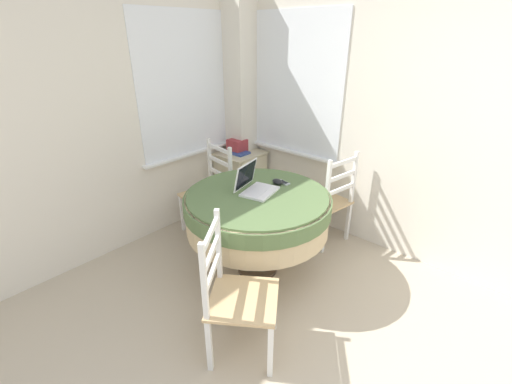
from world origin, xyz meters
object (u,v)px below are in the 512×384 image
Objects in this scene: dining_chair_near_back_window at (210,192)px; storage_box at (237,146)px; round_dining_table at (257,209)px; book_on_cabinet at (240,153)px; corner_cabinet at (241,179)px; dining_chair_camera_near at (236,295)px; dining_chair_near_right_window at (327,201)px; laptop at (255,186)px; computer_mouse at (277,182)px; cell_phone at (284,182)px.

dining_chair_near_back_window is 0.76m from storage_box.
round_dining_table is 1.27× the size of dining_chair_near_back_window.
storage_box is at bearing 63.94° from book_on_cabinet.
dining_chair_near_back_window is 0.68m from corner_cabinet.
dining_chair_camera_near is (-0.73, -0.46, -0.17)m from round_dining_table.
storage_box is (0.85, 1.07, 0.14)m from round_dining_table.
dining_chair_near_right_window is 5.04× the size of storage_box.
laptop reaches higher than dining_chair_near_back_window.
computer_mouse is 0.78× the size of cell_phone.
dining_chair_near_back_window is at bearing -161.12° from storage_box.
dining_chair_near_back_window reaches higher than corner_cabinet.
computer_mouse is at bearing -118.74° from book_on_cabinet.
laptop is at bearing 64.49° from round_dining_table.
corner_cabinet is 3.57× the size of book_on_cabinet.
cell_phone is at bearing -115.42° from book_on_cabinet.
storage_box reaches higher than corner_cabinet.
dining_chair_near_right_window reaches higher than computer_mouse.
storage_box reaches higher than round_dining_table.
round_dining_table is at bearing 179.38° from computer_mouse.
dining_chair_near_back_window and dining_chair_near_right_window have the same top height.
dining_chair_camera_near is at bearing -145.79° from laptop.
storage_box is (0.52, 1.09, -0.01)m from cell_phone.
dining_chair_near_right_window is 1.60m from dining_chair_camera_near.
corner_cabinet is at bearing 43.19° from dining_chair_camera_near.
computer_mouse is 1.14m from book_on_cabinet.
storage_box is at bearing 18.88° from dining_chair_near_back_window.
laptop is at bearing -129.72° from book_on_cabinet.
cell_phone is at bearing -16.35° from computer_mouse.
round_dining_table is 1.35m from corner_cabinet.
dining_chair_near_right_window reaches higher than book_on_cabinet.
dining_chair_camera_near reaches higher than corner_cabinet.
storage_box is at bearing 64.54° from cell_phone.
dining_chair_near_back_window is 1.00× the size of dining_chair_camera_near.
dining_chair_camera_near reaches higher than computer_mouse.
dining_chair_near_right_window is at bearing 9.97° from dining_chair_camera_near.
corner_cabinet is (1.58, 1.48, -0.11)m from dining_chair_camera_near.
storage_box is (1.58, 1.53, 0.31)m from dining_chair_camera_near.
corner_cabinet is (0.65, 0.17, -0.11)m from dining_chair_near_back_window.
laptop is at bearing 166.47° from cell_phone.
dining_chair_near_back_window is at bearing 94.68° from computer_mouse.
book_on_cabinet is at bearing 61.26° from computer_mouse.
dining_chair_near_right_window is at bearing -89.96° from corner_cabinet.
round_dining_table is at bearing -102.81° from dining_chair_near_back_window.
computer_mouse is 1.26m from corner_cabinet.
storage_box is (-0.00, 1.26, 0.31)m from dining_chair_near_right_window.
corner_cabinet is (0.82, 0.97, -0.47)m from laptop.
laptop is 0.37× the size of dining_chair_near_back_window.
laptop reaches higher than dining_chair_camera_near.
cell_phone is 0.19× the size of corner_cabinet.
computer_mouse is at bearing 24.86° from dining_chair_camera_near.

